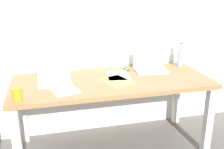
% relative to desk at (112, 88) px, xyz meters
% --- Properties ---
extents(ground_plane, '(8.00, 8.00, 0.00)m').
position_rel_desk_xyz_m(ground_plane, '(0.00, 0.00, -0.64)').
color(ground_plane, slate).
extents(back_wall, '(5.20, 0.08, 2.60)m').
position_rel_desk_xyz_m(back_wall, '(0.00, 0.44, 0.66)').
color(back_wall, white).
rests_on(back_wall, ground).
extents(desk, '(1.86, 0.76, 0.73)m').
position_rel_desk_xyz_m(desk, '(0.00, 0.00, 0.00)').
color(desk, '#A37A4C').
rests_on(desk, ground).
extents(laptop_left, '(0.30, 0.23, 0.21)m').
position_rel_desk_xyz_m(laptop_left, '(-0.53, 0.06, 0.14)').
color(laptop_left, silver).
rests_on(laptop_left, desk).
extents(laptop_right, '(0.34, 0.25, 0.22)m').
position_rel_desk_xyz_m(laptop_right, '(0.45, 0.17, 0.14)').
color(laptop_right, silver).
rests_on(laptop_right, desk).
extents(beer_bottle, '(0.06, 0.06, 0.27)m').
position_rel_desk_xyz_m(beer_bottle, '(0.81, 0.22, 0.19)').
color(beer_bottle, '#99B7C1').
rests_on(beer_bottle, desk).
extents(computer_mouse, '(0.08, 0.11, 0.03)m').
position_rel_desk_xyz_m(computer_mouse, '(0.22, 0.26, 0.11)').
color(computer_mouse, '#4C9E56').
rests_on(computer_mouse, desk).
extents(coffee_mug, '(0.08, 0.08, 0.09)m').
position_rel_desk_xyz_m(coffee_mug, '(-0.83, -0.27, 0.14)').
color(coffee_mug, gold).
rests_on(coffee_mug, desk).
extents(paper_sheet_front_left, '(0.28, 0.34, 0.00)m').
position_rel_desk_xyz_m(paper_sheet_front_left, '(-0.46, -0.14, 0.09)').
color(paper_sheet_front_left, white).
rests_on(paper_sheet_front_left, desk).
extents(paper_sheet_center, '(0.30, 0.35, 0.00)m').
position_rel_desk_xyz_m(paper_sheet_center, '(0.04, -0.06, 0.09)').
color(paper_sheet_center, '#F4E06B').
rests_on(paper_sheet_center, desk).
extents(paper_sheet_near_back, '(0.25, 0.32, 0.00)m').
position_rel_desk_xyz_m(paper_sheet_near_back, '(0.09, 0.10, 0.09)').
color(paper_sheet_near_back, white).
rests_on(paper_sheet_near_back, desk).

